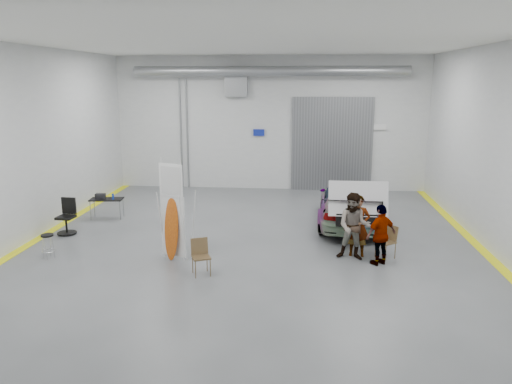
# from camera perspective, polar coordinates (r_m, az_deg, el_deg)

# --- Properties ---
(ground) EXTENTS (16.00, 16.00, 0.00)m
(ground) POSITION_cam_1_polar(r_m,az_deg,el_deg) (15.49, -0.35, -5.91)
(ground) COLOR #56595D
(ground) RESTS_ON ground
(room_shell) EXTENTS (14.02, 16.18, 6.01)m
(room_shell) POSITION_cam_1_polar(r_m,az_deg,el_deg) (16.89, 1.19, 9.77)
(room_shell) COLOR silver
(room_shell) RESTS_ON ground
(sedan_car) EXTENTS (2.49, 5.37, 1.52)m
(sedan_car) POSITION_cam_1_polar(r_m,az_deg,el_deg) (17.71, 10.65, -1.18)
(sedan_car) COLOR white
(sedan_car) RESTS_ON ground
(person_a) EXTENTS (0.69, 0.49, 1.78)m
(person_a) POSITION_cam_1_polar(r_m,az_deg,el_deg) (14.51, 11.60, -3.80)
(person_a) COLOR #957751
(person_a) RESTS_ON ground
(person_b) EXTENTS (1.05, 0.88, 1.92)m
(person_b) POSITION_cam_1_polar(r_m,az_deg,el_deg) (14.19, 11.14, -3.87)
(person_b) COLOR teal
(person_b) RESTS_ON ground
(person_c) EXTENTS (1.04, 0.89, 1.70)m
(person_c) POSITION_cam_1_polar(r_m,az_deg,el_deg) (13.96, 14.09, -4.76)
(person_c) COLOR brown
(person_c) RESTS_ON ground
(surfboard_display) EXTENTS (0.76, 0.46, 2.90)m
(surfboard_display) POSITION_cam_1_polar(r_m,az_deg,el_deg) (13.98, -9.23, -3.13)
(surfboard_display) COLOR white
(surfboard_display) RESTS_ON ground
(folding_chair_near) EXTENTS (0.58, 0.62, 0.94)m
(folding_chair_near) POSITION_cam_1_polar(r_m,az_deg,el_deg) (13.11, -6.25, -8.17)
(folding_chair_near) COLOR brown
(folding_chair_near) RESTS_ON ground
(folding_chair_far) EXTENTS (0.61, 0.71, 0.94)m
(folding_chair_far) POSITION_cam_1_polar(r_m,az_deg,el_deg) (14.67, 14.56, -6.22)
(folding_chair_far) COLOR brown
(folding_chair_far) RESTS_ON ground
(shop_stool) EXTENTS (0.36, 0.36, 0.71)m
(shop_stool) POSITION_cam_1_polar(r_m,az_deg,el_deg) (15.32, -22.66, -5.77)
(shop_stool) COLOR black
(shop_stool) RESTS_ON ground
(work_table) EXTENTS (1.21, 0.70, 0.95)m
(work_table) POSITION_cam_1_polar(r_m,az_deg,el_deg) (18.90, -16.89, -0.73)
(work_table) COLOR gray
(work_table) RESTS_ON ground
(office_chair) EXTENTS (0.62, 0.62, 1.16)m
(office_chair) POSITION_cam_1_polar(r_m,az_deg,el_deg) (17.46, -20.80, -2.86)
(office_chair) COLOR black
(office_chair) RESTS_ON ground
(trunk_lid) EXTENTS (1.77, 1.07, 0.04)m
(trunk_lid) POSITION_cam_1_polar(r_m,az_deg,el_deg) (15.25, 11.57, -0.48)
(trunk_lid) COLOR silver
(trunk_lid) RESTS_ON sedan_car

